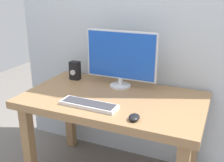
{
  "coord_description": "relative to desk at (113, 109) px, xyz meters",
  "views": [
    {
      "loc": [
        0.73,
        -1.7,
        1.51
      ],
      "look_at": [
        -0.01,
        0.0,
        0.85
      ],
      "focal_mm": 43.68,
      "sensor_mm": 36.0,
      "label": 1
    }
  ],
  "objects": [
    {
      "name": "monitor",
      "position": [
        -0.03,
        0.22,
        0.34
      ],
      "size": [
        0.58,
        0.17,
        0.45
      ],
      "color": "silver",
      "rests_on": "desk"
    },
    {
      "name": "audio_controller",
      "position": [
        -0.45,
        0.23,
        0.18
      ],
      "size": [
        0.08,
        0.08,
        0.16
      ],
      "color": "black",
      "rests_on": "desk"
    },
    {
      "name": "keyboard_primary",
      "position": [
        -0.08,
        -0.22,
        0.12
      ],
      "size": [
        0.41,
        0.13,
        0.03
      ],
      "color": "silver",
      "rests_on": "desk"
    },
    {
      "name": "mouse",
      "position": [
        0.26,
        -0.28,
        0.12
      ],
      "size": [
        0.08,
        0.1,
        0.03
      ],
      "primitive_type": "ellipsoid",
      "rotation": [
        0.0,
        0.0,
        0.13
      ],
      "color": "black",
      "rests_on": "desk"
    },
    {
      "name": "desk",
      "position": [
        0.0,
        0.0,
        0.0
      ],
      "size": [
        1.32,
        0.77,
        0.73
      ],
      "color": "#936D47",
      "rests_on": "ground_plane"
    }
  ]
}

